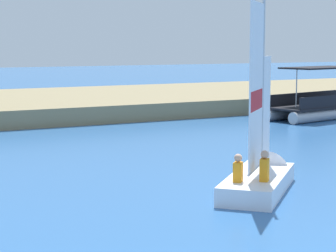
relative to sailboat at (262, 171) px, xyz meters
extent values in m
cube|color=#897A56|center=(-0.45, 21.80, 0.00)|extent=(80.00, 14.06, 0.89)
cube|color=white|center=(-0.46, -0.42, -0.20)|extent=(3.77, 3.65, 0.48)
cone|color=white|center=(0.96, 0.90, -0.20)|extent=(1.55, 1.56, 1.23)
cylinder|color=#B7B7BC|center=(-0.17, -0.16, 2.64)|extent=(0.08, 0.08, 5.21)
cube|color=white|center=(-0.79, -0.73, 2.37)|extent=(1.25, 1.16, 4.17)
cube|color=red|center=(-0.79, -0.73, 2.02)|extent=(1.13, 1.05, 0.50)
cube|color=white|center=(0.30, 0.28, 1.67)|extent=(0.82, 0.76, 2.86)
cylinder|color=#B7B7BC|center=(-0.79, -0.73, 0.26)|extent=(1.27, 1.18, 0.06)
cube|color=orange|center=(-0.83, -1.18, 0.32)|extent=(0.34, 0.34, 0.57)
sphere|color=tan|center=(-0.83, -1.18, 0.71)|extent=(0.20, 0.20, 0.20)
cube|color=orange|center=(-1.45, -0.94, 0.28)|extent=(0.34, 0.34, 0.49)
sphere|color=tan|center=(-1.45, -0.94, 0.64)|extent=(0.20, 0.20, 0.20)
cylinder|color=#B2B2B7|center=(12.33, 12.64, -0.15)|extent=(6.36, 1.87, 0.60)
cylinder|color=#B2B2B7|center=(12.67, 10.99, -0.15)|extent=(6.36, 1.87, 0.60)
cube|color=black|center=(12.50, 11.82, 0.20)|extent=(6.45, 3.47, 0.10)
cube|color=black|center=(12.29, 12.84, 0.55)|extent=(5.76, 1.28, 0.60)
cube|color=black|center=(12.71, 10.79, 0.55)|extent=(5.76, 1.28, 0.60)
cylinder|color=#B2B2B7|center=(10.63, 11.43, 1.21)|extent=(0.06, 0.06, 1.90)
cube|color=black|center=(12.50, 11.82, 2.20)|extent=(4.66, 2.89, 0.08)
camera|label=1|loc=(-10.39, -13.80, 3.42)|focal=68.69mm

